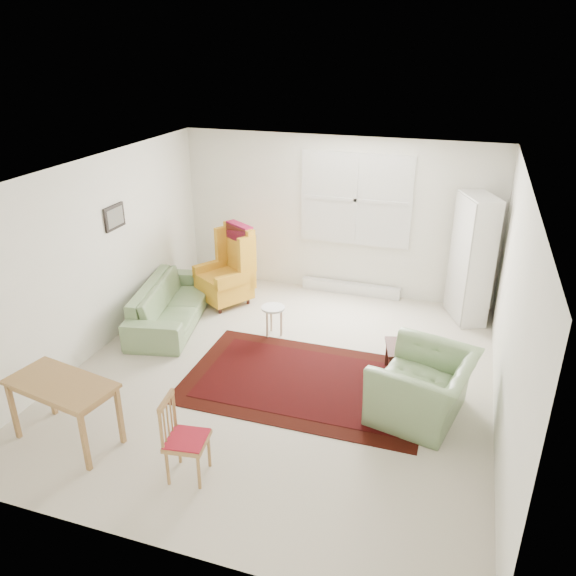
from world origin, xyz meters
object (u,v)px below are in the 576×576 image
(stool, at_px, (273,321))
(cabinet, at_px, (472,259))
(wingback_chair, at_px, (223,266))
(desk, at_px, (66,412))
(armchair, at_px, (424,381))
(desk_chair, at_px, (187,439))
(coffee_table, at_px, (406,361))
(sofa, at_px, (171,296))

(stool, relative_size, cabinet, 0.24)
(wingback_chair, xyz_separation_m, cabinet, (3.60, 0.65, 0.31))
(desk, bearing_deg, armchair, 24.66)
(armchair, xyz_separation_m, desk_chair, (-1.99, -1.64, -0.01))
(wingback_chair, height_order, cabinet, cabinet)
(coffee_table, bearing_deg, armchair, -70.41)
(coffee_table, relative_size, cabinet, 0.27)
(coffee_table, bearing_deg, desk, -143.64)
(cabinet, xyz_separation_m, desk, (-3.77, -4.18, -0.58))
(cabinet, height_order, desk, cabinet)
(sofa, xyz_separation_m, stool, (1.54, 0.06, -0.19))
(wingback_chair, distance_m, desk_chair, 3.83)
(coffee_table, xyz_separation_m, stool, (-1.89, 0.48, 0.02))
(desk, bearing_deg, sofa, 96.25)
(armchair, distance_m, desk, 3.74)
(coffee_table, bearing_deg, desk_chair, -125.78)
(sofa, relative_size, stool, 4.62)
(armchair, xyz_separation_m, wingback_chair, (-3.23, 1.97, 0.19))
(wingback_chair, distance_m, coffee_table, 3.24)
(sofa, relative_size, coffee_table, 4.09)
(coffee_table, relative_size, stool, 1.13)
(armchair, relative_size, cabinet, 0.60)
(coffee_table, xyz_separation_m, cabinet, (0.64, 1.88, 0.73))
(cabinet, xyz_separation_m, desk_chair, (-2.36, -4.26, -0.50))
(wingback_chair, relative_size, desk, 1.12)
(armchair, xyz_separation_m, stool, (-2.15, 1.22, -0.21))
(cabinet, bearing_deg, sofa, 177.10)
(armchair, distance_m, desk_chair, 2.58)
(armchair, relative_size, wingback_chair, 0.90)
(sofa, xyz_separation_m, wingback_chair, (0.47, 0.82, 0.21))
(armchair, distance_m, stool, 2.49)
(sofa, height_order, wingback_chair, wingback_chair)
(cabinet, relative_size, desk_chair, 2.19)
(wingback_chair, distance_m, cabinet, 3.67)
(desk, bearing_deg, wingback_chair, 87.28)
(wingback_chair, height_order, coffee_table, wingback_chair)
(coffee_table, distance_m, desk, 3.89)
(armchair, height_order, desk, armchair)
(sofa, distance_m, cabinet, 4.36)
(wingback_chair, relative_size, coffee_table, 2.49)
(sofa, height_order, stool, sofa)
(coffee_table, height_order, desk, desk)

